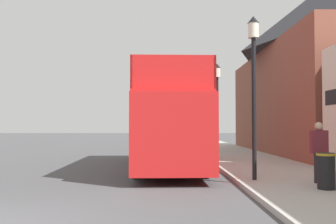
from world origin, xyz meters
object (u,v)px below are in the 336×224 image
at_px(lamp_post_third, 207,97).
at_px(litter_bin, 326,170).
at_px(lamp_post_nearest, 254,67).
at_px(lamp_post_second, 217,93).
at_px(tour_bus, 168,126).
at_px(pedestrian_third, 319,146).
at_px(parked_car_ahead_of_bus, 181,143).

xyz_separation_m(lamp_post_third, litter_bin, (1.32, -15.87, -3.02)).
height_order(lamp_post_nearest, lamp_post_second, lamp_post_nearest).
xyz_separation_m(tour_bus, litter_bin, (4.00, -6.39, -1.14)).
bearing_deg(pedestrian_third, lamp_post_second, 103.49).
relative_size(lamp_post_nearest, lamp_post_second, 1.07).
relative_size(lamp_post_second, litter_bin, 4.99).
bearing_deg(parked_car_ahead_of_bus, litter_bin, -76.91).
height_order(lamp_post_nearest, lamp_post_third, lamp_post_third).
height_order(parked_car_ahead_of_bus, lamp_post_nearest, lamp_post_nearest).
xyz_separation_m(tour_bus, lamp_post_third, (2.68, 9.48, 1.88)).
xyz_separation_m(pedestrian_third, lamp_post_nearest, (-1.69, 0.68, 2.36)).
distance_m(tour_bus, lamp_post_nearest, 5.56).
bearing_deg(litter_bin, pedestrian_third, 76.79).
bearing_deg(lamp_post_nearest, tour_bus, 119.16).
xyz_separation_m(tour_bus, lamp_post_nearest, (2.57, -4.60, 1.76)).
xyz_separation_m(lamp_post_nearest, lamp_post_second, (-0.17, 7.04, -0.20)).
distance_m(pedestrian_third, lamp_post_nearest, 2.98).
xyz_separation_m(pedestrian_third, litter_bin, (-0.26, -1.10, -0.54)).
distance_m(tour_bus, pedestrian_third, 6.81).
xyz_separation_m(parked_car_ahead_of_bus, lamp_post_third, (1.74, 0.52, 3.00)).
bearing_deg(litter_bin, tour_bus, 122.03).
bearing_deg(lamp_post_nearest, litter_bin, -51.33).
relative_size(tour_bus, lamp_post_second, 2.27).
height_order(pedestrian_third, lamp_post_third, lamp_post_third).
bearing_deg(litter_bin, lamp_post_third, 94.75).
height_order(tour_bus, lamp_post_nearest, lamp_post_nearest).
bearing_deg(tour_bus, parked_car_ahead_of_bus, 82.58).
bearing_deg(litter_bin, lamp_post_second, 100.24).
height_order(lamp_post_second, lamp_post_third, lamp_post_third).
bearing_deg(lamp_post_third, lamp_post_second, -92.25).
relative_size(tour_bus, lamp_post_third, 2.05).
distance_m(tour_bus, lamp_post_second, 3.76).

